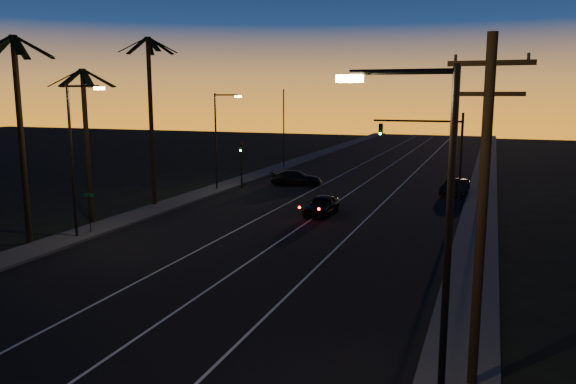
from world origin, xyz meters
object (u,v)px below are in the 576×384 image
at_px(utility_pole, 482,208).
at_px(lead_car, 322,205).
at_px(right_car, 455,187).
at_px(cross_car, 296,178).
at_px(signal_mast, 431,140).

relative_size(utility_pole, lead_car, 2.16).
distance_m(utility_pole, lead_car, 24.38).
height_order(right_car, cross_car, cross_car).
bearing_deg(right_car, utility_pole, -85.48).
bearing_deg(signal_mast, cross_car, 166.44).
distance_m(signal_mast, right_car, 5.36).
relative_size(utility_pole, cross_car, 1.95).
distance_m(right_car, cross_car, 14.30).
xyz_separation_m(utility_pole, lead_car, (-10.91, 21.31, -4.61)).
bearing_deg(signal_mast, utility_pole, -81.53).
relative_size(lead_car, right_car, 1.09).
distance_m(signal_mast, lead_car, 11.56).
distance_m(utility_pole, signal_mast, 30.33).
bearing_deg(cross_car, signal_mast, -13.56).
bearing_deg(utility_pole, lead_car, 117.11).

